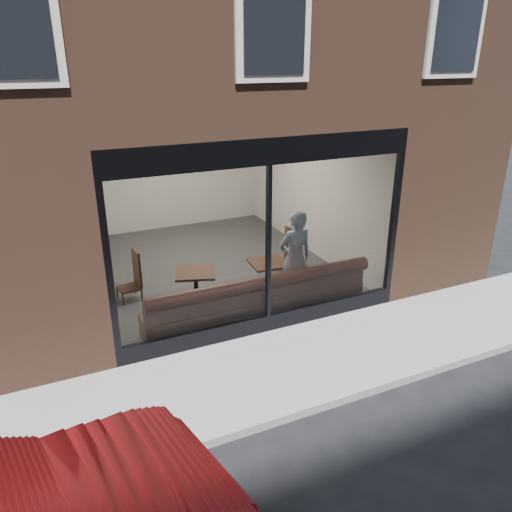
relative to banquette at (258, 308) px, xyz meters
name	(u,v)px	position (x,y,z in m)	size (l,w,h in m)	color
ground	(335,402)	(0.00, -2.45, -0.23)	(120.00, 120.00, 0.00)	black
sidewalk_near	(298,362)	(0.00, -1.45, -0.22)	(40.00, 2.00, 0.01)	gray
kerb_near	(337,400)	(0.00, -2.50, -0.17)	(40.00, 0.10, 0.12)	gray
host_building_pier_left	(5,183)	(-3.75, 5.55, 1.38)	(2.50, 12.00, 3.20)	brown
host_building_pier_right	(294,156)	(3.75, 5.55, 1.38)	(2.50, 12.00, 3.20)	brown
host_building_backfill	(140,149)	(0.00, 8.55, 1.38)	(5.00, 6.00, 3.20)	brown
cafe_floor	(208,266)	(0.00, 2.55, -0.21)	(6.00, 6.00, 0.00)	#2D2D30
cafe_ceiling	(202,116)	(0.00, 2.55, 2.97)	(6.00, 6.00, 0.00)	white
cafe_wall_back	(166,168)	(0.00, 5.54, 1.37)	(5.00, 5.00, 0.00)	beige
cafe_wall_left	(79,211)	(-2.49, 2.55, 1.37)	(6.00, 6.00, 0.00)	beige
cafe_wall_right	(310,184)	(2.49, 2.55, 1.37)	(6.00, 6.00, 0.00)	beige
storefront_kick	(268,322)	(0.00, -0.40, -0.08)	(5.00, 0.10, 0.30)	black
storefront_header	(269,151)	(0.00, -0.40, 2.77)	(5.00, 0.10, 0.40)	black
storefront_mullion	(268,244)	(0.00, -0.40, 1.32)	(0.06, 0.10, 2.50)	black
storefront_glass	(269,245)	(0.00, -0.43, 1.33)	(4.80, 4.80, 0.00)	white
banquette	(258,308)	(0.00, 0.00, 0.00)	(4.00, 0.55, 0.45)	#361713
person	(295,259)	(0.87, 0.28, 0.67)	(0.66, 0.43, 1.80)	#9AB5D2
cafe_table_left	(195,272)	(-0.84, 0.80, 0.52)	(0.69, 0.69, 0.04)	black
cafe_table_right	(268,263)	(0.50, 0.64, 0.52)	(0.63, 0.63, 0.04)	black
cafe_chair_left	(129,288)	(-1.86, 1.72, 0.01)	(0.38, 0.38, 0.04)	black
cafe_chair_right	(284,262)	(1.38, 1.63, 0.01)	(0.38, 0.38, 0.04)	black
wall_poster	(84,221)	(-2.45, 2.32, 1.24)	(0.02, 0.57, 0.76)	white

